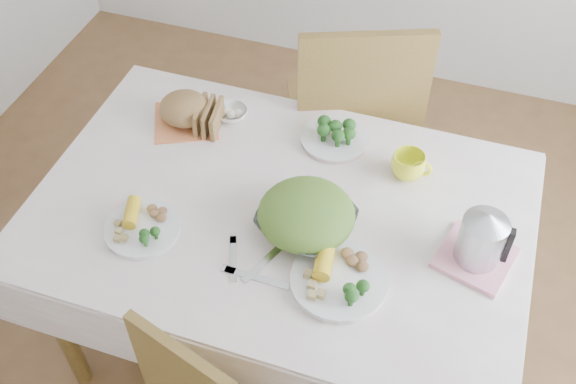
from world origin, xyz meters
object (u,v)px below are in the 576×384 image
(chair_far, at_px, (349,127))
(dining_table, at_px, (281,281))
(salad_bowl, at_px, (306,221))
(dinner_plate_left, at_px, (142,228))
(yellow_mug, at_px, (408,166))
(electric_kettle, at_px, (484,232))
(dinner_plate_right, at_px, (339,281))

(chair_far, bearing_deg, dining_table, 65.27)
(salad_bowl, bearing_deg, dinner_plate_left, -160.50)
(yellow_mug, bearing_deg, salad_bowl, -127.41)
(dining_table, height_order, salad_bowl, salad_bowl)
(yellow_mug, bearing_deg, dinner_plate_left, -145.71)
(electric_kettle, bearing_deg, chair_far, 137.79)
(dinner_plate_left, height_order, electric_kettle, electric_kettle)
(chair_far, bearing_deg, dinner_plate_left, 46.00)
(chair_far, distance_m, electric_kettle, 1.02)
(salad_bowl, xyz_separation_m, electric_kettle, (0.49, 0.05, 0.09))
(dining_table, distance_m, electric_kettle, 0.78)
(salad_bowl, xyz_separation_m, dinner_plate_right, (0.14, -0.16, -0.02))
(salad_bowl, relative_size, dinner_plate_right, 0.98)
(dinner_plate_left, distance_m, yellow_mug, 0.84)
(dining_table, distance_m, chair_far, 0.75)
(chair_far, bearing_deg, dinner_plate_right, 80.42)
(dinner_plate_right, relative_size, electric_kettle, 1.52)
(dining_table, xyz_separation_m, dinner_plate_left, (-0.35, -0.21, 0.40))
(dinner_plate_right, bearing_deg, dinner_plate_left, -179.59)
(electric_kettle, bearing_deg, dinner_plate_left, -156.06)
(dinner_plate_right, relative_size, yellow_mug, 2.49)
(dinner_plate_left, distance_m, dinner_plate_right, 0.60)
(dining_table, xyz_separation_m, yellow_mug, (0.34, 0.26, 0.43))
(dining_table, bearing_deg, electric_kettle, -0.64)
(dinner_plate_right, distance_m, electric_kettle, 0.42)
(salad_bowl, xyz_separation_m, dinner_plate_left, (-0.45, -0.16, -0.02))
(dinner_plate_left, xyz_separation_m, yellow_mug, (0.69, 0.47, 0.03))
(salad_bowl, bearing_deg, electric_kettle, 5.28)
(dinner_plate_right, bearing_deg, yellow_mug, 78.65)
(dining_table, bearing_deg, salad_bowl, -27.45)
(dining_table, relative_size, yellow_mug, 12.79)
(dinner_plate_right, height_order, electric_kettle, electric_kettle)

